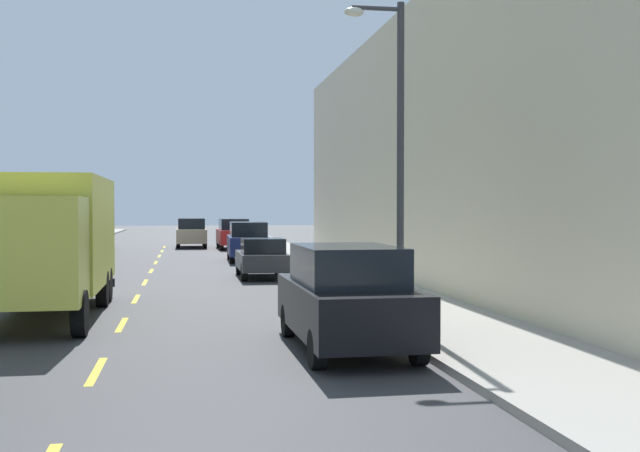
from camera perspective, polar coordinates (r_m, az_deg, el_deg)
The scene contains 14 objects.
ground_plane at distance 35.94m, azimuth -12.14°, elevation -2.88°, with size 160.00×160.00×0.00m, color #38383A.
sidewalk_right at distance 34.38m, azimuth -0.35°, elevation -2.92°, with size 3.20×120.00×0.14m, color #A39E93.
lane_centerline_dashes at distance 30.46m, azimuth -12.55°, elevation -3.63°, with size 0.14×47.20×0.01m.
apartment_block_opposite at distance 28.66m, azimuth 15.58°, elevation 5.47°, with size 10.00×36.00×9.43m, color beige.
street_lamp at distance 17.17m, azimuth 5.48°, elevation 6.53°, with size 1.35×0.28×7.00m.
delivery_box_truck at distance 19.90m, azimuth -19.21°, elevation -0.75°, with size 2.48×8.09×3.40m.
parked_wagon_orange at distance 44.22m, azimuth -17.44°, elevation -1.08°, with size 1.88×4.72×1.50m.
parked_suv_black at distance 14.38m, azimuth 1.99°, elevation -5.23°, with size 2.01×4.82×1.93m.
parked_pickup_teal at distance 49.88m, azimuth -16.46°, elevation -0.78°, with size 2.15×5.35×1.73m.
parked_suv_red at distance 49.69m, azimuth -6.40°, elevation -0.55°, with size 2.05×4.84×1.93m.
parked_pickup_sky at distance 30.46m, azimuth -20.57°, elevation -2.13°, with size 2.01×5.30×1.73m.
parked_hatchback_charcoal at distance 29.08m, azimuth -4.30°, elevation -2.35°, with size 1.75×4.00×1.50m.
parked_suv_navy at distance 38.32m, azimuth -5.32°, elevation -1.11°, with size 2.05×4.84×1.93m.
moving_champagne_sedan at distance 52.08m, azimuth -9.46°, elevation -0.48°, with size 1.95×4.80×1.93m.
Camera 1 is at (1.43, -5.81, 2.63)m, focal length 43.38 mm.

